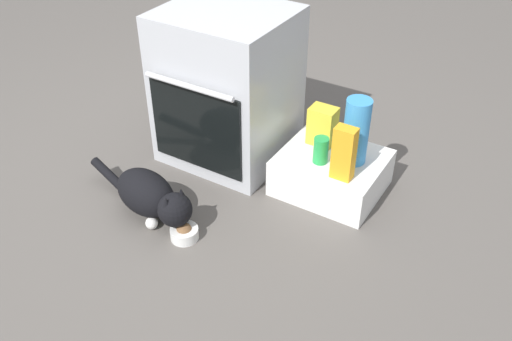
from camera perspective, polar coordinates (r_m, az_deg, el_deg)
name	(u,v)px	position (r m, az deg, el deg)	size (l,w,h in m)	color
ground	(172,195)	(2.58, -8.54, -2.46)	(8.00, 8.00, 0.00)	#56514C
oven	(227,87)	(2.65, -2.94, 8.47)	(0.56, 0.56, 0.73)	#B7BABF
pantry_cabinet	(331,173)	(2.56, 7.67, -0.22)	(0.45, 0.40, 0.18)	white
food_bowl	(184,232)	(2.33, -7.31, -6.28)	(0.12, 0.12, 0.07)	white
cat	(151,196)	(2.41, -10.66, -2.55)	(0.65, 0.25, 0.21)	black
water_bottle	(356,131)	(2.42, 10.17, 3.94)	(0.11, 0.11, 0.30)	#388CD1
snack_bag	(322,126)	(2.55, 6.79, 4.55)	(0.12, 0.09, 0.18)	yellow
soda_can	(321,150)	(2.44, 6.62, 2.07)	(0.07, 0.07, 0.12)	green
juice_carton	(344,153)	(2.33, 8.95, 1.75)	(0.09, 0.06, 0.24)	orange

